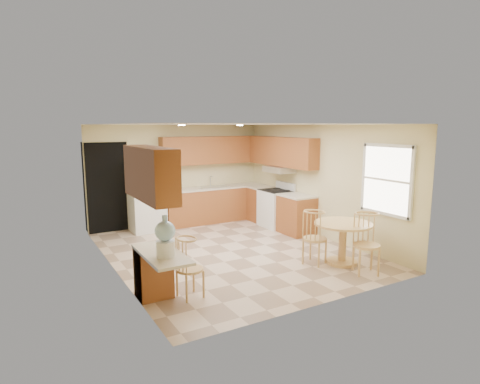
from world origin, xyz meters
TOP-DOWN VIEW (x-y plane):
  - floor at (0.00, 0.00)m, footprint 5.50×5.50m
  - ceiling at (0.00, 0.00)m, footprint 4.50×5.50m
  - wall_back at (0.00, 2.75)m, footprint 4.50×0.02m
  - wall_front at (0.00, -2.75)m, footprint 4.50×0.02m
  - wall_left at (-2.25, 0.00)m, footprint 0.02×5.50m
  - wall_right at (2.25, 0.00)m, footprint 0.02×5.50m
  - doorway at (-1.75, 2.73)m, footprint 0.90×0.02m
  - base_cab_back at (0.88, 2.45)m, footprint 2.75×0.60m
  - counter_back at (0.88, 2.45)m, footprint 2.75×0.63m
  - base_cab_right_a at (1.95, 1.85)m, footprint 0.60×0.59m
  - counter_right_a at (1.95, 1.85)m, footprint 0.63×0.59m
  - base_cab_right_b at (1.95, 0.40)m, footprint 0.60×0.80m
  - counter_right_b at (1.95, 0.40)m, footprint 0.63×0.80m
  - upper_cab_back at (0.88, 2.58)m, footprint 2.75×0.33m
  - upper_cab_right at (2.08, 1.21)m, footprint 0.33×2.42m
  - upper_cab_left at (-2.08, -1.60)m, footprint 0.33×1.40m
  - sink at (0.85, 2.45)m, footprint 0.78×0.44m
  - range_hood at (2.00, 1.18)m, footprint 0.50×0.76m
  - desk_pedestal at (-2.00, -1.32)m, footprint 0.48×0.42m
  - desk_top at (-2.00, -1.70)m, footprint 0.50×1.20m
  - window at (2.23, -1.85)m, footprint 0.06×1.12m
  - can_light_a at (-0.50, 1.20)m, footprint 0.14×0.14m
  - can_light_b at (0.90, 1.20)m, footprint 0.14×0.14m
  - refrigerator at (-0.95, 2.40)m, footprint 0.76×0.74m
  - stove at (1.92, 1.18)m, footprint 0.65×0.76m
  - dining_table at (1.40, -1.64)m, footprint 1.03×1.03m
  - chair_table_a at (0.96, -1.49)m, footprint 0.43×0.55m
  - chair_table_b at (1.40, -2.30)m, footprint 0.45×0.52m
  - chair_desk at (-1.55, -1.69)m, footprint 0.39×0.51m
  - water_crock at (-2.00, -1.88)m, footprint 0.27×0.27m

SIDE VIEW (x-z plane):
  - floor at x=0.00m, z-range 0.00..0.00m
  - desk_pedestal at x=-2.00m, z-range 0.00..0.72m
  - base_cab_back at x=0.88m, z-range 0.00..0.87m
  - base_cab_right_a at x=1.95m, z-range 0.00..0.87m
  - base_cab_right_b at x=1.95m, z-range 0.00..0.87m
  - stove at x=1.92m, z-range -0.08..1.01m
  - dining_table at x=1.40m, z-range 0.12..0.88m
  - chair_desk at x=-1.55m, z-range 0.10..0.99m
  - chair_table_a at x=0.96m, z-range 0.11..1.08m
  - chair_table_b at x=1.40m, z-range 0.11..1.13m
  - desk_top at x=-2.00m, z-range 0.73..0.77m
  - refrigerator at x=-0.95m, z-range 0.00..1.73m
  - counter_back at x=0.88m, z-range 0.87..0.91m
  - counter_right_a at x=1.95m, z-range 0.87..0.91m
  - counter_right_b at x=1.95m, z-range 0.87..0.91m
  - sink at x=0.85m, z-range 0.91..0.92m
  - water_crock at x=-2.00m, z-range 0.74..1.30m
  - doorway at x=-1.75m, z-range 0.00..2.10m
  - wall_back at x=0.00m, z-range 0.00..2.50m
  - wall_front at x=0.00m, z-range 0.00..2.50m
  - wall_left at x=-2.25m, z-range 0.00..2.50m
  - wall_right at x=2.25m, z-range 0.00..2.50m
  - range_hood at x=2.00m, z-range 1.35..1.49m
  - window at x=2.23m, z-range 0.85..2.15m
  - upper_cab_back at x=0.88m, z-range 1.50..2.20m
  - upper_cab_right at x=2.08m, z-range 1.50..2.20m
  - upper_cab_left at x=-2.08m, z-range 1.50..2.20m
  - can_light_a at x=-0.50m, z-range 2.48..2.49m
  - can_light_b at x=0.90m, z-range 2.48..2.49m
  - ceiling at x=0.00m, z-range 2.49..2.51m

